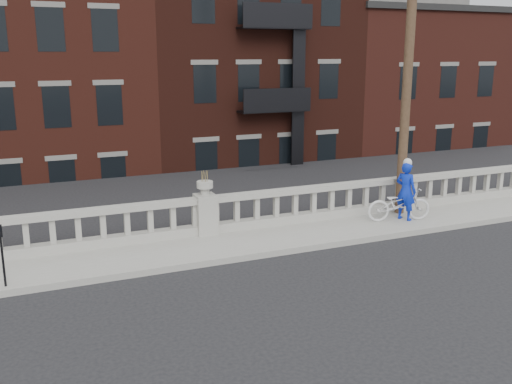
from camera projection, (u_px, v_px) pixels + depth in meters
ground at (264, 292)px, 12.19m from camera, size 120.00×120.00×0.00m
sidewalk at (217, 246)px, 14.85m from camera, size 32.00×2.20×0.15m
balustrade at (206, 216)px, 15.56m from camera, size 28.00×0.34×1.03m
planter_pedestal at (205, 210)px, 15.52m from camera, size 0.55×0.55×1.76m
lower_level at (109, 95)px, 32.36m from camera, size 80.00×44.00×20.80m
utility_pole at (410, 44)px, 16.52m from camera, size 1.60×0.28×10.00m
parking_meter_c at (2, 249)px, 11.94m from camera, size 0.10×0.09×1.36m
bicycle at (399, 204)px, 16.78m from camera, size 2.00×1.11×1.00m
cyclist at (406, 191)px, 16.79m from camera, size 0.64×0.75×1.74m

